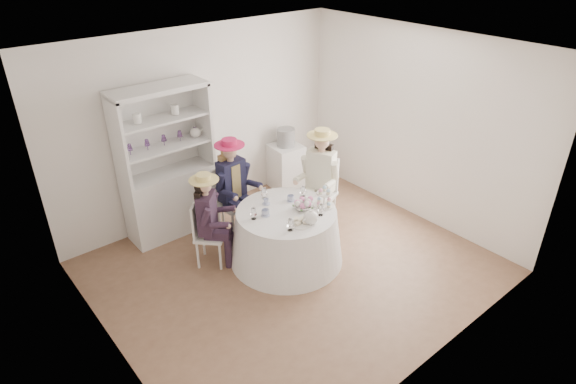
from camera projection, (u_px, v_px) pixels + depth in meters
ground at (293, 267)px, 6.11m from camera, size 4.50×4.50×0.00m
ceiling at (294, 51)px, 4.81m from camera, size 4.50×4.50×0.00m
wall_back at (202, 124)px, 6.81m from camera, size 4.50×0.00×4.50m
wall_front at (445, 252)px, 4.12m from camera, size 4.50×0.00×4.50m
wall_left at (98, 246)px, 4.20m from camera, size 0.00×4.50×4.50m
wall_right at (416, 126)px, 6.73m from camera, size 0.00×4.50×4.50m
tea_table at (286, 236)px, 6.10m from camera, size 1.45×1.45×0.72m
hutch at (169, 183)px, 6.53m from camera, size 1.24×0.47×2.09m
side_table at (286, 166)px, 7.85m from camera, size 0.51×0.51×0.73m
hatbox at (286, 137)px, 7.60m from camera, size 0.36×0.36×0.28m
guest_left at (209, 215)px, 5.87m from camera, size 0.53×0.54×1.26m
guest_mid at (233, 182)px, 6.44m from camera, size 0.52×0.54×1.41m
guest_right at (320, 173)px, 6.61m from camera, size 0.61×0.56×1.46m
spare_chair at (208, 198)px, 6.63m from camera, size 0.43×0.43×0.97m
teacup_a at (265, 213)px, 5.82m from camera, size 0.10×0.10×0.08m
teacup_b at (266, 202)px, 6.07m from camera, size 0.08×0.08×0.07m
teacup_c at (291, 199)px, 6.13m from camera, size 0.12×0.12×0.07m
flower_bowl at (303, 208)px, 5.96m from camera, size 0.28×0.28×0.05m
flower_arrangement at (304, 202)px, 5.94m from camera, size 0.19×0.19×0.07m
table_teapot at (311, 217)px, 5.65m from camera, size 0.25×0.18×0.19m
sandwich_plate at (300, 222)px, 5.68m from camera, size 0.29×0.29×0.06m
cupcake_stand at (324, 199)px, 6.01m from camera, size 0.26×0.26×0.25m
stemware_set at (286, 206)px, 5.89m from camera, size 0.89×0.86×0.15m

